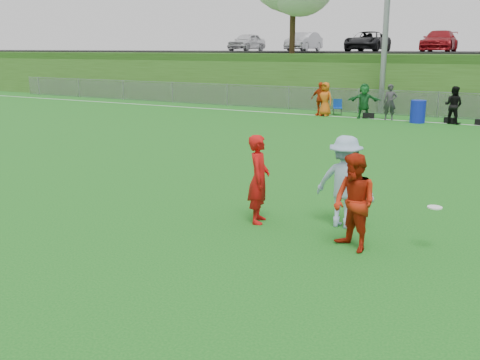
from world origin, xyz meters
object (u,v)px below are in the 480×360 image
Objects in this scene: player_red_center at (354,203)px; player_blue at (345,182)px; player_red_left at (259,179)px; frisbee at (435,207)px; recycling_bin at (418,112)px.

player_red_center is 1.23m from player_blue.
player_blue reaches higher than player_red_left.
player_blue is at bearing 147.52° from player_red_center.
player_red_left is at bearing -179.70° from frisbee.
recycling_bin is at bearing -80.91° from player_blue.
player_red_left is 1.70× the size of recycling_bin.
recycling_bin is at bearing 129.42° from player_red_center.
player_red_center is 0.94× the size of player_blue.
player_red_left is 16.48m from recycling_bin.
player_red_left is 7.10× the size of frisbee.
player_red_center reaches higher than frisbee.
player_red_left is 1.05× the size of player_red_center.
player_red_left is 3.29m from frisbee.
player_blue reaches higher than frisbee.
player_red_center is at bearing -123.54° from player_red_left.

